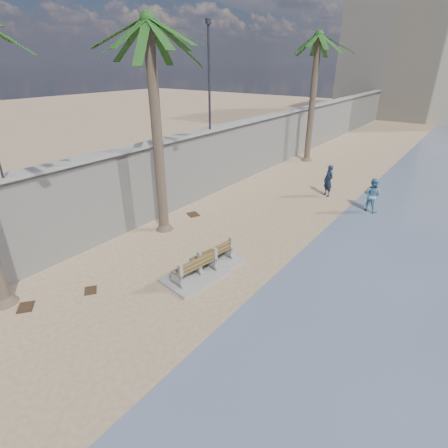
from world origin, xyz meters
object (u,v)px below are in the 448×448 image
Objects in this scene: bench_far at (212,257)px; person_a at (329,179)px; person_b at (372,193)px; palm_mid at (148,23)px; bench_near at (195,269)px; palm_back at (319,37)px.

person_a is (0.62, 9.70, 0.62)m from bench_far.
bench_far is at bearing 80.71° from person_b.
bench_far is 8.64m from palm_mid.
person_b reaches higher than bench_far.
person_a is at bearing 86.34° from bench_far.
palm_mid is at bearing 162.12° from bench_far.
person_a is 1.04× the size of person_b.
bench_near is 10.36m from person_b.
bench_far is 18.36m from palm_back.
bench_far is 0.26× the size of palm_mid.
palm_back is (-3.54, 17.18, 7.94)m from bench_near.
person_a is (4.28, 8.51, -7.12)m from palm_mid.
person_a is (4.13, -6.49, -7.32)m from palm_back.
palm_mid is at bearing -90.57° from palm_back.
bench_near is at bearing -60.91° from person_a.
palm_back is at bearing 154.80° from person_a.
palm_mid is at bearing 58.75° from person_b.
bench_far is at bearing -77.74° from palm_back.
palm_mid is (-3.69, 2.18, 7.74)m from bench_near.
person_a reaches higher than person_b.
person_a reaches higher than bench_far.
bench_far is 1.22× the size of person_b.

